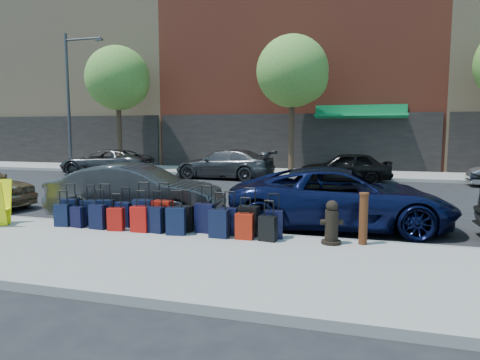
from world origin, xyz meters
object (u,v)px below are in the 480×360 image
(tree_left, at_px, (120,80))
(car_far_1, at_px, (224,164))
(bollard, at_px, (363,218))
(car_near_1, at_px, (137,193))
(fire_hydrant, at_px, (332,224))
(car_far_0, at_px, (106,162))
(streetlight, at_px, (71,93))
(car_near_2, at_px, (340,198))
(suitcase_front_5, at_px, (163,215))
(car_far_2, at_px, (345,167))
(tree_center, at_px, (295,73))

(tree_left, distance_m, car_far_1, 9.19)
(bollard, relative_size, car_near_1, 0.23)
(fire_hydrant, relative_size, car_near_1, 0.19)
(car_far_0, bearing_deg, bollard, 43.36)
(streetlight, xyz_separation_m, car_near_2, (16.57, -11.62, -3.92))
(bollard, height_order, car_far_1, car_far_1)
(suitcase_front_5, xyz_separation_m, bollard, (4.36, -0.03, 0.19))
(tree_left, distance_m, car_far_2, 14.36)
(streetlight, bearing_deg, suitcase_front_5, -46.80)
(fire_hydrant, relative_size, car_near_2, 0.16)
(suitcase_front_5, bearing_deg, car_far_1, 105.67)
(car_near_1, bearing_deg, tree_left, 25.92)
(car_near_1, bearing_deg, car_near_2, -90.85)
(tree_left, height_order, car_far_0, tree_left)
(fire_hydrant, bearing_deg, tree_left, 118.80)
(car_near_1, bearing_deg, tree_center, -16.42)
(suitcase_front_5, relative_size, car_far_0, 0.21)
(suitcase_front_5, bearing_deg, car_near_1, 139.94)
(fire_hydrant, relative_size, bollard, 0.85)
(bollard, distance_m, car_far_0, 18.00)
(car_near_2, relative_size, car_far_1, 1.06)
(suitcase_front_5, bearing_deg, streetlight, 137.24)
(tree_left, xyz_separation_m, car_far_2, (13.33, -2.55, -4.70))
(car_far_0, distance_m, car_far_1, 6.87)
(tree_center, xyz_separation_m, car_far_2, (2.83, -2.55, -4.70))
(tree_center, xyz_separation_m, bollard, (3.69, -14.33, -4.73))
(tree_left, relative_size, car_far_0, 1.46)
(car_far_2, bearing_deg, car_near_2, -3.11)
(fire_hydrant, height_order, car_far_0, car_far_0)
(tree_center, xyz_separation_m, car_far_0, (-9.93, -2.56, -4.72))
(car_near_1, distance_m, car_far_2, 11.47)
(suitcase_front_5, relative_size, bollard, 1.04)
(fire_hydrant, relative_size, car_far_1, 0.17)
(car_far_0, bearing_deg, car_near_2, 47.41)
(car_far_1, bearing_deg, tree_center, 136.01)
(tree_left, distance_m, car_near_2, 18.96)
(car_far_0, bearing_deg, car_far_2, 84.23)
(bollard, xyz_separation_m, car_far_1, (-6.75, 11.64, 0.05))
(tree_left, xyz_separation_m, car_near_2, (13.63, -12.32, -4.67))
(tree_center, relative_size, fire_hydrant, 8.33)
(tree_center, distance_m, car_far_2, 6.05)
(bollard, bearing_deg, tree_left, 134.72)
(bollard, height_order, car_near_2, car_near_2)
(car_far_2, bearing_deg, bollard, -0.71)
(car_near_2, height_order, car_far_0, car_near_2)
(fire_hydrant, xyz_separation_m, car_far_2, (-0.26, 11.91, 0.16))
(car_near_2, bearing_deg, suitcase_front_5, 110.33)
(car_near_1, height_order, car_far_0, car_near_1)
(car_near_1, bearing_deg, suitcase_front_5, -141.21)
(suitcase_front_5, bearing_deg, car_far_2, 77.46)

